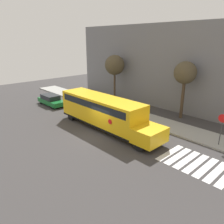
{
  "coord_description": "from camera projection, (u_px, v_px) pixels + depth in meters",
  "views": [
    {
      "loc": [
        13.98,
        -11.39,
        8.25
      ],
      "look_at": [
        -0.33,
        2.07,
        1.67
      ],
      "focal_mm": 35.0,
      "sensor_mm": 36.0,
      "label": 1
    }
  ],
  "objects": [
    {
      "name": "school_bus",
      "position": [
        104.0,
        111.0,
        20.79
      ],
      "size": [
        11.76,
        2.57,
        3.04
      ],
      "color": "yellow",
      "rests_on": "ground"
    },
    {
      "name": "building_backdrop",
      "position": [
        179.0,
        67.0,
        26.53
      ],
      "size": [
        32.0,
        4.0,
        10.07
      ],
      "color": "slate",
      "rests_on": "ground"
    },
    {
      "name": "sidewalk_strip",
      "position": [
        144.0,
        118.0,
        23.88
      ],
      "size": [
        44.0,
        3.0,
        0.15
      ],
      "color": "#9E9E99",
      "rests_on": "ground"
    },
    {
      "name": "tree_near_sidewalk",
      "position": [
        115.0,
        65.0,
        29.44
      ],
      "size": [
        2.66,
        2.66,
        6.27
      ],
      "color": "#423323",
      "rests_on": "ground"
    },
    {
      "name": "crosswalk_stripes",
      "position": [
        196.0,
        163.0,
        15.23
      ],
      "size": [
        4.7,
        3.2,
        0.01
      ],
      "color": "white",
      "rests_on": "ground"
    },
    {
      "name": "parked_car",
      "position": [
        51.0,
        100.0,
        28.61
      ],
      "size": [
        4.55,
        1.72,
        1.33
      ],
      "color": "#196B2D",
      "rests_on": "ground"
    },
    {
      "name": "stop_sign",
      "position": [
        222.0,
        126.0,
        17.11
      ],
      "size": [
        0.67,
        0.1,
        2.75
      ],
      "color": "#38383A",
      "rests_on": "ground"
    },
    {
      "name": "tree_far_sidewalk",
      "position": [
        185.0,
        74.0,
        22.59
      ],
      "size": [
        2.34,
        2.34,
        6.12
      ],
      "color": "#423323",
      "rests_on": "ground"
    },
    {
      "name": "ground_plane",
      "position": [
        98.0,
        135.0,
        19.68
      ],
      "size": [
        60.0,
        60.0,
        0.0
      ],
      "primitive_type": "plane",
      "color": "#3A3838"
    }
  ]
}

